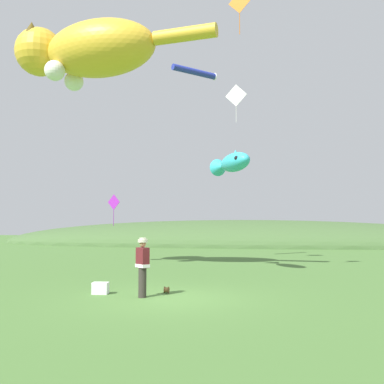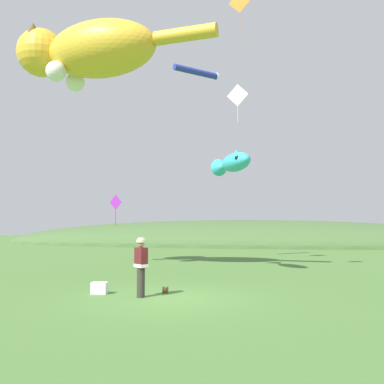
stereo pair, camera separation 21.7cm
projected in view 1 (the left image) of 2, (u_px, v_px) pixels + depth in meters
name	position (u px, v px, depth m)	size (l,w,h in m)	color
ground_plane	(168.00, 299.00, 12.53)	(120.00, 120.00, 0.00)	#477033
distant_hill_ridge	(239.00, 245.00, 44.07)	(52.32, 15.07, 5.08)	#426033
festival_attendant	(143.00, 265.00, 12.80)	(0.49, 0.47, 1.77)	#332D28
kite_spool	(167.00, 290.00, 13.51)	(0.15, 0.21, 0.21)	olive
picnic_cooler	(100.00, 288.00, 13.38)	(0.52, 0.38, 0.36)	white
kite_giant_cat	(87.00, 51.00, 19.92)	(9.97, 3.52, 3.04)	gold
kite_fish_windsock	(232.00, 163.00, 19.45)	(2.31, 3.18, 0.97)	#33B2CC
kite_tube_streamer	(195.00, 72.00, 24.66)	(2.39, 2.31, 0.44)	#2633A5
kite_diamond_orange	(239.00, 3.00, 17.65)	(0.92, 0.23, 1.84)	orange
kite_diamond_white	(236.00, 96.00, 23.63)	(1.20, 0.32, 2.13)	white
kite_diamond_violet	(114.00, 203.00, 23.94)	(0.81, 0.33, 1.77)	purple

